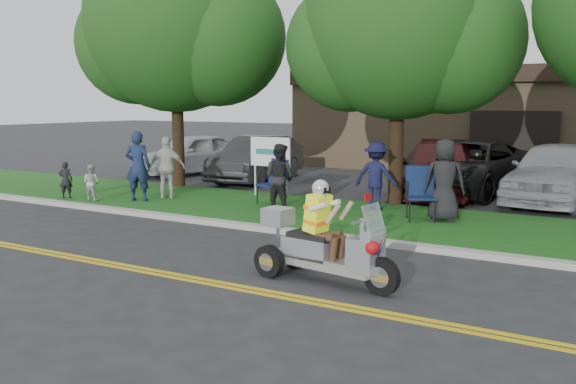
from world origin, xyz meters
The scene contains 24 objects.
ground centered at (0.00, 0.00, 0.00)m, with size 120.00×120.00×0.00m, color #28282B.
centerline_near centered at (0.00, -0.58, 0.01)m, with size 60.00×0.10×0.01m, color gold.
centerline_far centered at (0.00, -0.42, 0.01)m, with size 60.00×0.10×0.01m, color gold.
curb centered at (0.00, 3.05, 0.06)m, with size 60.00×0.25×0.12m, color #A8A89E.
grass_verge centered at (0.00, 5.20, 0.06)m, with size 60.00×4.00×0.10m, color #195015.
commercial_building centered at (2.00, 18.98, 2.01)m, with size 18.00×8.20×4.00m.
tree_left centered at (-6.44, 7.03, 4.85)m, with size 6.62×5.40×7.78m.
tree_mid centered at (0.55, 7.23, 4.43)m, with size 5.88×4.80×7.05m.
business_sign centered at (-2.90, 6.60, 1.26)m, with size 1.25×0.06×1.75m.
trike_scooter centered at (1.85, 0.40, 0.55)m, with size 2.39×0.92×1.57m.
lawn_chair_a centered at (-2.19, 5.67, 0.75)m, with size 0.74×0.76×1.15m.
lawn_chair_b centered at (1.73, 5.46, 0.77)m, with size 0.84×0.85×1.19m.
spectator_adult_left centered at (-5.56, 4.24, 1.03)m, with size 0.67×0.44×1.85m, color #192446.
spectator_adult_mid centered at (-1.55, 4.83, 0.91)m, with size 0.79×0.61×1.62m, color black.
spectator_adult_right centered at (-5.21, 4.99, 0.95)m, with size 0.99×0.41×1.68m, color silver.
spectator_chair_a centered at (0.41, 6.10, 0.94)m, with size 1.08×0.62×1.67m, color #141538.
spectator_chair_b centered at (2.24, 5.52, 1.02)m, with size 0.89×0.58×1.82m, color black.
child_left centered at (-7.58, 3.57, 0.61)m, with size 0.37×0.24×1.00m, color black.
child_right centered at (-6.70, 3.66, 0.59)m, with size 0.47×0.36×0.96m, color #B7B8B1.
parked_car_far_left centered at (-8.71, 10.34, 0.77)m, with size 1.82×4.54×1.55m, color #B2B4BA.
parked_car_left centered at (-5.50, 9.92, 0.77)m, with size 1.63×4.68×1.54m, color #2F2F31.
parked_car_mid centered at (1.50, 10.55, 0.79)m, with size 2.63×5.70×1.59m, color black.
parked_car_right centered at (0.80, 10.06, 0.77)m, with size 2.15×5.30×1.54m, color #481011.
parked_car_far_right centered at (4.00, 9.92, 0.85)m, with size 2.00×4.98×1.70m, color #999A9F.
Camera 1 is at (5.90, -7.62, 2.71)m, focal length 38.00 mm.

